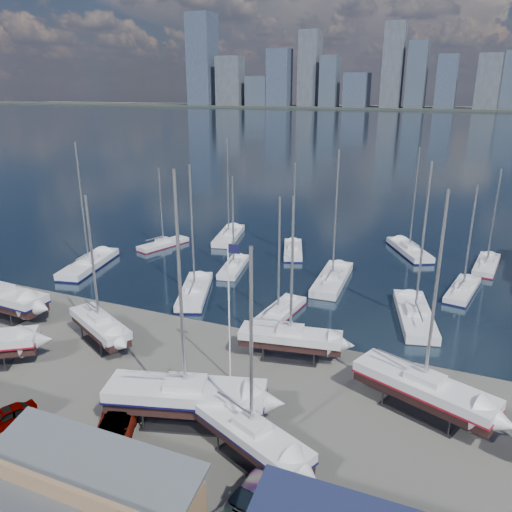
% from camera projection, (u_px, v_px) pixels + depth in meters
% --- Properties ---
extents(ground, '(1400.00, 1400.00, 0.00)m').
position_uv_depth(ground, '(212.00, 386.00, 39.81)').
color(ground, '#605E59').
rests_on(ground, ground).
extents(water, '(1400.00, 600.00, 0.40)m').
position_uv_depth(water, '(444.00, 127.00, 310.42)').
color(water, '#182337').
rests_on(water, ground).
extents(far_shore, '(1400.00, 80.00, 2.20)m').
position_uv_depth(far_shore, '(459.00, 109.00, 536.95)').
color(far_shore, '#2D332D').
rests_on(far_shore, ground).
extents(skyline, '(639.14, 43.80, 107.69)m').
position_uv_depth(skyline, '(455.00, 72.00, 522.26)').
color(skyline, '#475166').
rests_on(skyline, far_shore).
extents(sailboat_cradle_0, '(11.13, 3.66, 17.61)m').
position_uv_depth(sailboat_cradle_0, '(1.00, 297.00, 51.37)').
color(sailboat_cradle_0, '#2D2D33').
rests_on(sailboat_cradle_0, ground).
extents(sailboat_cradle_2, '(8.68, 5.97, 14.06)m').
position_uv_depth(sailboat_cradle_2, '(100.00, 325.00, 45.65)').
color(sailboat_cradle_2, '#2D2D33').
rests_on(sailboat_cradle_2, ground).
extents(sailboat_cradle_3, '(11.66, 6.14, 17.99)m').
position_uv_depth(sailboat_cradle_3, '(186.00, 396.00, 34.83)').
color(sailboat_cradle_3, '#2D2D33').
rests_on(sailboat_cradle_3, ground).
extents(sailboat_cradle_4, '(9.13, 3.94, 14.54)m').
position_uv_depth(sailboat_cradle_4, '(290.00, 338.00, 43.27)').
color(sailboat_cradle_4, '#2D2D33').
rests_on(sailboat_cradle_4, ground).
extents(sailboat_cradle_5, '(9.06, 5.86, 14.39)m').
position_uv_depth(sailboat_cradle_5, '(252.00, 435.00, 31.14)').
color(sailboat_cradle_5, '#2D2D33').
rests_on(sailboat_cradle_5, ground).
extents(sailboat_cradle_6, '(10.63, 6.41, 16.58)m').
position_uv_depth(sailboat_cradle_6, '(424.00, 388.00, 35.80)').
color(sailboat_cradle_6, '#2D2D33').
rests_on(sailboat_cradle_6, ground).
extents(sailboat_moored_0, '(5.57, 11.86, 17.11)m').
position_uv_depth(sailboat_moored_0, '(89.00, 266.00, 65.89)').
color(sailboat_moored_0, black).
rests_on(sailboat_moored_0, water).
extents(sailboat_moored_1, '(4.81, 8.56, 12.34)m').
position_uv_depth(sailboat_moored_1, '(163.00, 245.00, 74.68)').
color(sailboat_moored_1, black).
rests_on(sailboat_moored_1, water).
extents(sailboat_moored_2, '(5.37, 11.13, 16.20)m').
position_uv_depth(sailboat_moored_2, '(229.00, 237.00, 78.50)').
color(sailboat_moored_2, black).
rests_on(sailboat_moored_2, water).
extents(sailboat_moored_3, '(6.50, 10.83, 15.67)m').
position_uv_depth(sailboat_moored_3, '(195.00, 293.00, 57.04)').
color(sailboat_moored_3, black).
rests_on(sailboat_moored_3, water).
extents(sailboat_moored_4, '(4.01, 8.81, 12.84)m').
position_uv_depth(sailboat_moored_4, '(234.00, 268.00, 65.09)').
color(sailboat_moored_4, black).
rests_on(sailboat_moored_4, water).
extents(sailboat_moored_5, '(5.34, 9.39, 13.54)m').
position_uv_depth(sailboat_moored_5, '(293.00, 251.00, 71.84)').
color(sailboat_moored_5, black).
rests_on(sailboat_moored_5, water).
extents(sailboat_moored_6, '(3.42, 9.11, 13.30)m').
position_uv_depth(sailboat_moored_6, '(278.00, 314.00, 51.71)').
color(sailboat_moored_6, black).
rests_on(sailboat_moored_6, water).
extents(sailboat_moored_7, '(3.70, 11.30, 16.84)m').
position_uv_depth(sailboat_moored_7, '(332.00, 281.00, 60.62)').
color(sailboat_moored_7, black).
rests_on(sailboat_moored_7, water).
extents(sailboat_moored_8, '(7.73, 10.63, 15.75)m').
position_uv_depth(sailboat_moored_8, '(409.00, 251.00, 71.72)').
color(sailboat_moored_8, black).
rests_on(sailboat_moored_8, water).
extents(sailboat_moored_9, '(5.76, 11.64, 16.94)m').
position_uv_depth(sailboat_moored_9, '(414.00, 317.00, 50.98)').
color(sailboat_moored_9, black).
rests_on(sailboat_moored_9, water).
extents(sailboat_moored_10, '(4.01, 9.18, 13.27)m').
position_uv_depth(sailboat_moored_10, '(463.00, 291.00, 57.65)').
color(sailboat_moored_10, black).
rests_on(sailboat_moored_10, water).
extents(sailboat_moored_11, '(3.67, 9.40, 13.68)m').
position_uv_depth(sailboat_moored_11, '(486.00, 266.00, 65.87)').
color(sailboat_moored_11, black).
rests_on(sailboat_moored_11, water).
extents(car_a, '(3.17, 4.43, 1.40)m').
position_uv_depth(car_a, '(6.00, 417.00, 34.93)').
color(car_a, gray).
rests_on(car_a, ground).
extents(car_b, '(5.00, 2.84, 1.56)m').
position_uv_depth(car_b, '(108.00, 477.00, 29.42)').
color(car_b, gray).
rests_on(car_b, ground).
extents(car_c, '(4.57, 6.04, 1.52)m').
position_uv_depth(car_c, '(114.00, 431.00, 33.43)').
color(car_c, gray).
rests_on(car_c, ground).
extents(car_d, '(3.22, 5.90, 1.62)m').
position_uv_depth(car_d, '(252.00, 498.00, 27.87)').
color(car_d, gray).
rests_on(car_d, ground).
extents(flagpole, '(1.04, 0.12, 11.79)m').
position_uv_depth(flagpole, '(230.00, 303.00, 38.66)').
color(flagpole, white).
rests_on(flagpole, ground).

